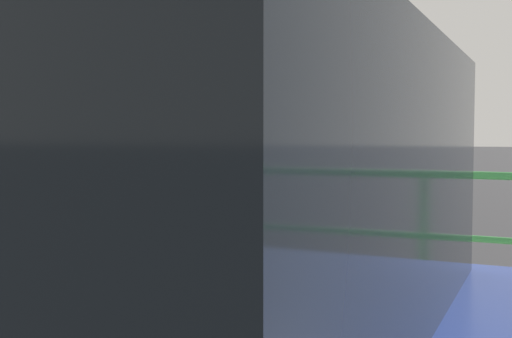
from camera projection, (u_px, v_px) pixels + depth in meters
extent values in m
cylinder|color=slate|center=(193.00, 310.00, 3.23)|extent=(0.07, 0.07, 1.05)
cylinder|color=slate|center=(193.00, 176.00, 3.19)|extent=(0.16, 0.16, 0.30)
sphere|color=silver|center=(193.00, 141.00, 3.18)|extent=(0.16, 0.16, 0.16)
cube|color=black|center=(183.00, 164.00, 3.12)|extent=(0.09, 0.01, 0.07)
cube|color=red|center=(183.00, 188.00, 3.12)|extent=(0.10, 0.01, 0.09)
cube|color=#2D478C|center=(288.00, 183.00, 2.95)|extent=(0.48, 0.30, 0.65)
sphere|color=brown|center=(288.00, 86.00, 2.92)|extent=(0.23, 0.23, 0.23)
cylinder|color=#2D478C|center=(339.00, 181.00, 2.78)|extent=(0.09, 0.09, 0.61)
cylinder|color=#2D478C|center=(214.00, 153.00, 2.94)|extent=(0.18, 0.51, 0.48)
cube|color=black|center=(22.00, 173.00, 1.70)|extent=(2.14, 1.65, 0.64)
cylinder|color=#2D7A38|center=(305.00, 171.00, 5.57)|extent=(24.00, 0.06, 0.06)
cylinder|color=#2D7A38|center=(305.00, 227.00, 5.60)|extent=(24.00, 0.05, 0.05)
cylinder|color=#2D7A38|center=(88.00, 218.00, 6.65)|extent=(0.06, 0.06, 1.09)
cylinder|color=#2D7A38|center=(305.00, 233.00, 5.60)|extent=(0.06, 0.06, 1.09)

